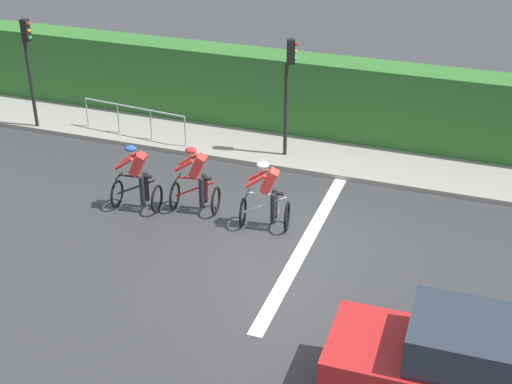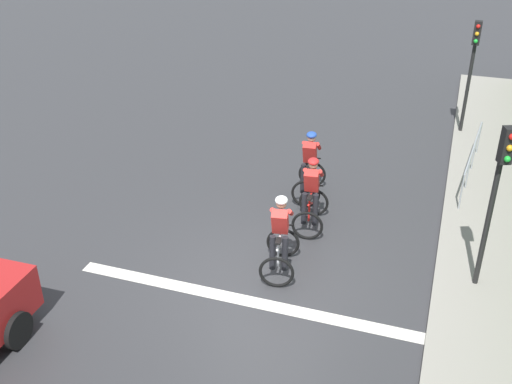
# 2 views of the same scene
# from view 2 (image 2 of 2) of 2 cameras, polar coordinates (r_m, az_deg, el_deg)

# --- Properties ---
(ground_plane) EXTENTS (80.00, 80.00, 0.00)m
(ground_plane) POSITION_cam_2_polar(r_m,az_deg,el_deg) (11.99, 0.45, -8.43)
(ground_plane) COLOR #333335
(sidewalk_kerb) EXTENTS (2.80, 24.52, 0.12)m
(sidewalk_kerb) POSITION_cam_2_polar(r_m,az_deg,el_deg) (13.30, 22.43, -6.43)
(sidewalk_kerb) COLOR gray
(sidewalk_kerb) RESTS_ON ground
(road_marking_stop_line) EXTENTS (7.00, 0.30, 0.01)m
(road_marking_stop_line) POSITION_cam_2_polar(r_m,az_deg,el_deg) (11.54, -0.49, -10.12)
(road_marking_stop_line) COLOR silver
(road_marking_stop_line) RESTS_ON ground
(cyclist_lead) EXTENTS (0.78, 1.14, 1.66)m
(cyclist_lead) POSITION_cam_2_polar(r_m,az_deg,el_deg) (14.53, 4.99, 2.29)
(cyclist_lead) COLOR black
(cyclist_lead) RESTS_ON ground
(cyclist_second) EXTENTS (0.79, 1.15, 1.66)m
(cyclist_second) POSITION_cam_2_polar(r_m,az_deg,el_deg) (13.29, 5.14, -0.40)
(cyclist_second) COLOR black
(cyclist_second) RESTS_ON ground
(cyclist_mid) EXTENTS (0.85, 1.18, 1.66)m
(cyclist_mid) POSITION_cam_2_polar(r_m,az_deg,el_deg) (11.82, 2.24, -4.33)
(cyclist_mid) COLOR black
(cyclist_mid) RESTS_ON ground
(traffic_light_near_crossing) EXTENTS (0.26, 0.30, 3.34)m
(traffic_light_near_crossing) POSITION_cam_2_polar(r_m,az_deg,el_deg) (11.41, 21.44, 0.49)
(traffic_light_near_crossing) COLOR black
(traffic_light_near_crossing) RESTS_ON ground
(traffic_light_far_junction) EXTENTS (0.20, 0.31, 3.34)m
(traffic_light_far_junction) POSITION_cam_2_polar(r_m,az_deg,el_deg) (18.47, 19.41, 11.37)
(traffic_light_far_junction) COLOR black
(traffic_light_far_junction) RESTS_ON ground
(pedestrian_railing_kerbside) EXTENTS (0.38, 3.37, 1.03)m
(pedestrian_railing_kerbside) POSITION_cam_2_polar(r_m,az_deg,el_deg) (16.07, 19.44, 3.32)
(pedestrian_railing_kerbside) COLOR #999EA3
(pedestrian_railing_kerbside) RESTS_ON ground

